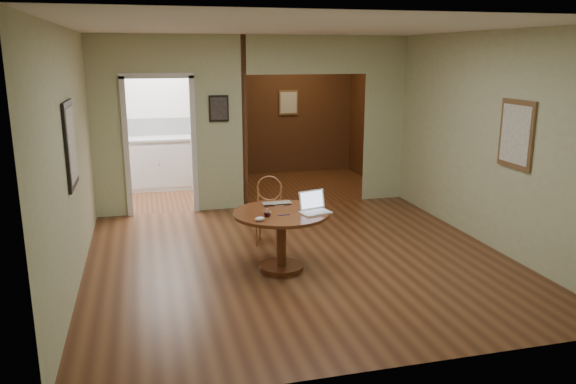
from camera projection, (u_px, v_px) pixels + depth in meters
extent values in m
plane|color=#4B2715|center=(300.00, 259.00, 6.77)|extent=(5.00, 5.00, 0.00)
plane|color=white|center=(301.00, 27.00, 6.12)|extent=(5.00, 5.00, 0.00)
plane|color=beige|center=(393.00, 204.00, 4.10)|extent=(5.00, 0.00, 5.00)
plane|color=beige|center=(70.00, 159.00, 5.84)|extent=(0.00, 5.00, 5.00)
plane|color=beige|center=(491.00, 141.00, 7.06)|extent=(0.00, 5.00, 5.00)
cube|color=beige|center=(107.00, 128.00, 8.25)|extent=(0.50, 2.70, 0.04)
cube|color=beige|center=(219.00, 125.00, 8.65)|extent=(0.80, 2.70, 0.04)
cube|color=beige|center=(384.00, 120.00, 9.32)|extent=(0.70, 2.70, 0.04)
plane|color=white|center=(164.00, 113.00, 10.35)|extent=(2.70, 0.00, 2.70)
plane|color=#432A13|center=(288.00, 107.00, 11.43)|extent=(2.70, 0.00, 2.70)
cube|color=#432A13|center=(232.00, 116.00, 9.92)|extent=(0.08, 2.50, 2.70)
cube|color=black|center=(70.00, 145.00, 5.81)|extent=(0.03, 0.70, 0.90)
cube|color=brown|center=(516.00, 134.00, 6.54)|extent=(0.03, 0.60, 0.80)
cube|color=black|center=(219.00, 109.00, 8.57)|extent=(0.30, 0.03, 0.40)
cube|color=white|center=(288.00, 103.00, 11.38)|extent=(0.40, 0.03, 0.50)
cube|color=white|center=(165.00, 127.00, 10.39)|extent=(2.00, 0.02, 0.32)
cylinder|color=brown|center=(281.00, 267.00, 6.48)|extent=(0.51, 0.51, 0.05)
cylinder|color=brown|center=(281.00, 241.00, 6.41)|extent=(0.11, 0.11, 0.59)
cylinder|color=brown|center=(281.00, 213.00, 6.33)|extent=(1.09, 1.09, 0.04)
cylinder|color=#A5643A|center=(268.00, 214.00, 7.25)|extent=(0.48, 0.48, 0.03)
cylinder|color=#A5643A|center=(256.00, 232.00, 7.19)|extent=(0.02, 0.02, 0.40)
cylinder|color=#A5643A|center=(277.00, 232.00, 7.16)|extent=(0.02, 0.02, 0.40)
cylinder|color=#A5643A|center=(260.00, 225.00, 7.44)|extent=(0.02, 0.02, 0.40)
cylinder|color=#A5643A|center=(280.00, 226.00, 7.41)|extent=(0.02, 0.02, 0.40)
cylinder|color=#A5643A|center=(258.00, 199.00, 7.36)|extent=(0.02, 0.02, 0.32)
cylinder|color=#A5643A|center=(281.00, 199.00, 7.32)|extent=(0.02, 0.02, 0.32)
torus|color=#A5643A|center=(269.00, 188.00, 7.31)|extent=(0.33, 0.15, 0.34)
cube|color=white|center=(315.00, 212.00, 6.27)|extent=(0.38, 0.31, 0.02)
cube|color=silver|center=(316.00, 212.00, 6.24)|extent=(0.30, 0.19, 0.00)
cube|color=white|center=(312.00, 200.00, 6.37)|extent=(0.33, 0.15, 0.21)
cube|color=gray|center=(312.00, 200.00, 6.37)|extent=(0.29, 0.12, 0.18)
imported|color=#BBBBC0|center=(278.00, 204.00, 6.58)|extent=(0.34, 0.22, 0.03)
ellipsoid|color=white|center=(260.00, 219.00, 5.97)|extent=(0.13, 0.09, 0.05)
cylinder|color=#0C1956|center=(284.00, 215.00, 6.18)|extent=(0.14, 0.02, 0.01)
cube|color=white|center=(167.00, 164.00, 10.28)|extent=(2.00, 0.55, 0.90)
cube|color=beige|center=(166.00, 138.00, 10.17)|extent=(2.06, 0.60, 0.04)
sphere|color=#B20C0C|center=(159.00, 165.00, 9.96)|extent=(0.03, 0.03, 0.03)
sphere|color=#B20C0C|center=(216.00, 162.00, 10.20)|extent=(0.03, 0.03, 0.03)
ellipsoid|color=beige|center=(204.00, 127.00, 10.29)|extent=(0.42, 0.39, 0.34)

